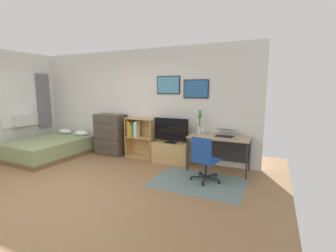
# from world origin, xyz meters

# --- Properties ---
(ground_plane) EXTENTS (7.20, 7.20, 0.00)m
(ground_plane) POSITION_xyz_m (0.00, 0.00, 0.00)
(ground_plane) COLOR #936B44
(wall_back_with_posters) EXTENTS (6.12, 0.09, 2.70)m
(wall_back_with_posters) POSITION_xyz_m (0.02, 2.43, 1.36)
(wall_back_with_posters) COLOR silver
(wall_back_with_posters) RESTS_ON ground_plane
(area_rug) EXTENTS (1.70, 1.20, 0.01)m
(area_rug) POSITION_xyz_m (2.01, 1.27, 0.00)
(area_rug) COLOR slate
(area_rug) RESTS_ON ground_plane
(bed) EXTENTS (1.49, 2.00, 0.57)m
(bed) POSITION_xyz_m (-1.98, 1.38, 0.23)
(bed) COLOR brown
(bed) RESTS_ON ground_plane
(dresser) EXTENTS (0.79, 0.46, 1.07)m
(dresser) POSITION_xyz_m (-0.68, 2.15, 0.53)
(dresser) COLOR #4C4238
(dresser) RESTS_ON ground_plane
(bookshelf) EXTENTS (0.75, 0.30, 1.00)m
(bookshelf) POSITION_xyz_m (0.11, 2.22, 0.59)
(bookshelf) COLOR tan
(bookshelf) RESTS_ON ground_plane
(tv_stand) EXTENTS (0.87, 0.41, 0.48)m
(tv_stand) POSITION_xyz_m (1.07, 2.17, 0.24)
(tv_stand) COLOR tan
(tv_stand) RESTS_ON ground_plane
(television) EXTENTS (0.85, 0.16, 0.58)m
(television) POSITION_xyz_m (1.07, 2.15, 0.77)
(television) COLOR black
(television) RESTS_ON tv_stand
(desk) EXTENTS (1.26, 0.60, 0.74)m
(desk) POSITION_xyz_m (2.21, 2.15, 0.61)
(desk) COLOR tan
(desk) RESTS_ON ground_plane
(office_chair) EXTENTS (0.58, 0.57, 0.86)m
(office_chair) POSITION_xyz_m (2.10, 1.35, 0.46)
(office_chair) COLOR #232326
(office_chair) RESTS_ON ground_plane
(laptop) EXTENTS (0.42, 0.45, 0.17)m
(laptop) POSITION_xyz_m (2.32, 2.14, 0.81)
(laptop) COLOR #B7B7BC
(laptop) RESTS_ON desk
(computer_mouse) EXTENTS (0.06, 0.10, 0.03)m
(computer_mouse) POSITION_xyz_m (2.61, 2.03, 0.76)
(computer_mouse) COLOR silver
(computer_mouse) RESTS_ON desk
(bamboo_vase) EXTENTS (0.09, 0.10, 0.53)m
(bamboo_vase) POSITION_xyz_m (1.74, 2.24, 1.00)
(bamboo_vase) COLOR silver
(bamboo_vase) RESTS_ON desk
(wine_glass) EXTENTS (0.07, 0.07, 0.18)m
(wine_glass) POSITION_xyz_m (1.89, 2.00, 0.87)
(wine_glass) COLOR silver
(wine_glass) RESTS_ON desk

